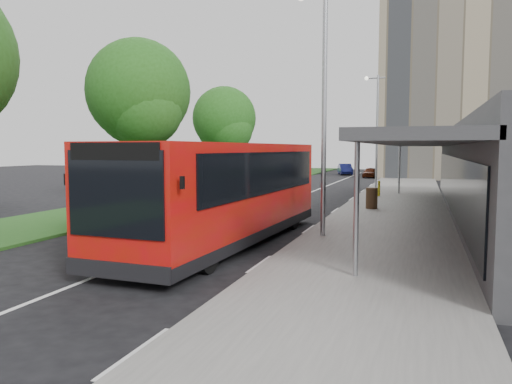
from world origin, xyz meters
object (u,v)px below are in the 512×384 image
Objects in this scene: bus_second at (190,186)px; car_near at (370,172)px; litter_bin at (372,198)px; car_far at (345,169)px; tree_far at (224,123)px; lamp_post_near at (322,97)px; tree_mid at (139,98)px; bus_main at (225,193)px; lamp_post_far at (376,124)px; bollard at (379,188)px.

car_near is at bearing 79.94° from bus_second.
car_far is (-6.21, 33.81, -0.02)m from litter_bin.
lamp_post_near is at bearing -59.71° from tree_far.
car_far is (5.83, 34.84, -5.04)m from tree_mid.
tree_far is at bearing -114.10° from car_near.
bus_main is at bearing -52.13° from bus_second.
lamp_post_near is 1.00× the size of lamp_post_far.
litter_bin is (0.91, -11.93, -4.07)m from lamp_post_far.
car_far reaches higher than car_near.
car_near is at bearing 96.64° from lamp_post_far.
lamp_post_far is (0.00, 20.00, 0.00)m from lamp_post_near.
tree_mid reaches higher than lamp_post_near.
litter_bin is at bearing 83.56° from lamp_post_near.
lamp_post_near reaches higher than litter_bin.
lamp_post_far reaches higher than bus_second.
bus_second is at bearing -132.47° from litter_bin.
lamp_post_far is 8.55× the size of bollard.
bus_main reaches higher than litter_bin.
lamp_post_near is 2.55× the size of car_near.
tree_far is 0.96× the size of lamp_post_far.
lamp_post_near is at bearing -17.31° from bus_second.
bus_second is (-5.37, -18.79, -3.13)m from lamp_post_far.
tree_far is 0.69× the size of bus_second.
tree_far is at bearing 103.27° from bus_second.
lamp_post_near is at bearing -90.00° from lamp_post_far.
bollard is 27.92m from car_far.
lamp_post_near reaches higher than bollard.
car_far is at bearing 102.46° from bollard.
tree_mid is at bearing 147.64° from lamp_post_near.
bus_second is at bearing 167.30° from lamp_post_near.
tree_mid reaches higher than bus_second.
litter_bin is (12.04, -10.98, -4.32)m from tree_far.
bollard is (6.10, 13.42, -0.97)m from bus_second.
car_near is at bearing 93.05° from lamp_post_near.
litter_bin is at bearing 72.21° from bus_main.
tree_mid is at bearing -104.00° from car_near.
bus_second is 3.54× the size of car_near.
car_near is (9.16, 29.86, -5.14)m from tree_mid.
bus_second is 11.90× the size of bollard.
bus_main reaches higher than car_far.
lamp_post_far is 22.89m from car_far.
lamp_post_far is (11.13, 12.95, -0.95)m from tree_mid.
car_far is at bearing 126.82° from car_near.
tree_far is 16.86m from litter_bin.
lamp_post_near and lamp_post_far have the same top height.
litter_bin is 1.07× the size of bollard.
bollard is at bearing -93.43° from car_far.
bollard is (11.85, -4.43, -4.35)m from tree_far.
bus_second is at bearing -114.44° from bollard.
car_near is (3.40, 35.70, -1.06)m from bus_second.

